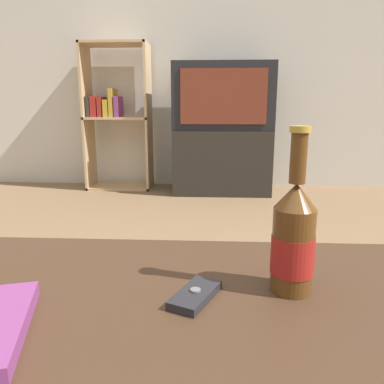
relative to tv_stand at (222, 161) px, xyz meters
name	(u,v)px	position (x,y,z in m)	size (l,w,h in m)	color
back_wall	(195,40)	(-0.25, 0.31, 1.04)	(8.00, 0.05, 2.60)	beige
coffee_table	(105,350)	(-0.25, -2.71, 0.10)	(1.21, 0.64, 0.42)	#422B1C
tv_stand	(222,161)	(0.00, 0.00, 0.00)	(0.81, 0.48, 0.53)	#28231E
television	(223,97)	(0.00, 0.00, 0.54)	(0.82, 0.43, 0.54)	black
bookshelf	(115,115)	(-0.94, 0.10, 0.39)	(0.56, 0.30, 1.25)	tan
beer_bottle	(293,239)	(0.05, -2.62, 0.25)	(0.07, 0.07, 0.27)	#563314
cell_phone	(195,295)	(-0.11, -2.66, 0.16)	(0.09, 0.12, 0.02)	#232328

